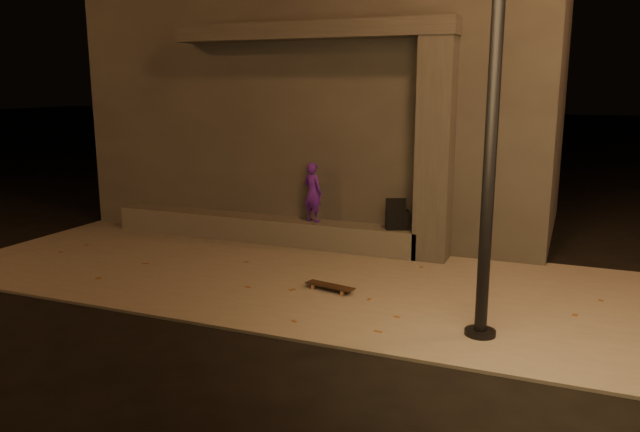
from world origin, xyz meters
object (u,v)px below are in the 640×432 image
at_px(skateboarder, 313,192).
at_px(backpack, 397,218).
at_px(column, 435,151).
at_px(skateboard, 330,286).

height_order(skateboarder, backpack, skateboarder).
height_order(column, backpack, column).
height_order(column, skateboard, column).
distance_m(backpack, skateboard, 2.31).
bearing_deg(backpack, skateboard, -120.06).
bearing_deg(backpack, skateboarder, 158.98).
relative_size(column, backpack, 6.57).
distance_m(column, skateboarder, 2.31).
xyz_separation_m(skateboarder, backpack, (1.56, 0.00, -0.34)).
xyz_separation_m(backpack, skateboard, (-0.35, -2.21, -0.57)).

